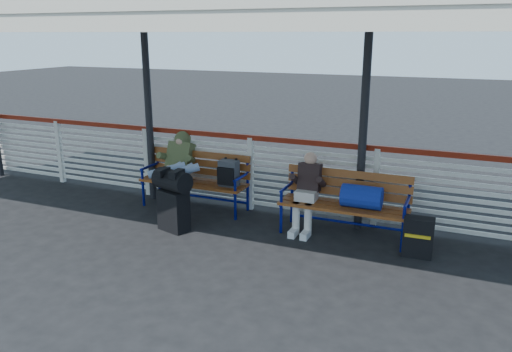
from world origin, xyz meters
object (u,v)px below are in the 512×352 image
at_px(traveler_man, 176,168).
at_px(companion_person, 307,191).
at_px(bench_right, 353,197).
at_px(suitcase_side, 418,237).
at_px(bench_left, 204,174).
at_px(luggage_stack, 173,198).

distance_m(traveler_man, companion_person, 2.14).
relative_size(bench_right, suitcase_side, 3.43).
height_order(bench_right, companion_person, companion_person).
distance_m(companion_person, suitcase_side, 1.66).
bearing_deg(traveler_man, bench_right, 2.49).
height_order(bench_right, traveler_man, traveler_man).
distance_m(bench_left, companion_person, 1.84).
bearing_deg(suitcase_side, bench_left, 168.88).
height_order(bench_left, bench_right, same).
relative_size(luggage_stack, suitcase_side, 1.74).
relative_size(luggage_stack, traveler_man, 0.59).
bearing_deg(suitcase_side, companion_person, 167.47).
bearing_deg(companion_person, bench_right, 1.07).
relative_size(luggage_stack, bench_right, 0.51).
bearing_deg(suitcase_side, traveler_man, 175.12).
height_order(bench_left, companion_person, companion_person).
relative_size(traveler_man, companion_person, 1.37).
height_order(traveler_man, suitcase_side, traveler_man).
distance_m(luggage_stack, bench_right, 2.57).
bearing_deg(traveler_man, suitcase_side, -2.90).
distance_m(bench_left, bench_right, 2.49).
distance_m(bench_right, companion_person, 0.66).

